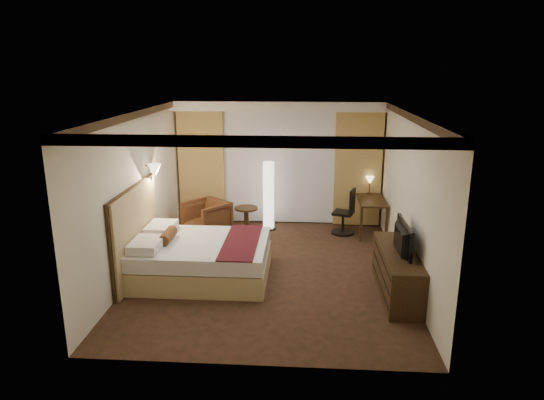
# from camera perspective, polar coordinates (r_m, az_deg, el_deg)

# --- Properties ---
(floor) EXTENTS (4.50, 5.50, 0.01)m
(floor) POSITION_cam_1_polar(r_m,az_deg,el_deg) (8.43, -0.19, -8.28)
(floor) COLOR black
(floor) RESTS_ON ground
(ceiling) EXTENTS (4.50, 5.50, 0.01)m
(ceiling) POSITION_cam_1_polar(r_m,az_deg,el_deg) (7.75, -0.20, 10.31)
(ceiling) COLOR white
(ceiling) RESTS_ON back_wall
(back_wall) EXTENTS (4.50, 0.02, 2.70)m
(back_wall) POSITION_cam_1_polar(r_m,az_deg,el_deg) (10.66, 0.86, 4.41)
(back_wall) COLOR beige
(back_wall) RESTS_ON floor
(left_wall) EXTENTS (0.02, 5.50, 2.70)m
(left_wall) POSITION_cam_1_polar(r_m,az_deg,el_deg) (8.44, -15.61, 0.86)
(left_wall) COLOR beige
(left_wall) RESTS_ON floor
(right_wall) EXTENTS (0.02, 5.50, 2.70)m
(right_wall) POSITION_cam_1_polar(r_m,az_deg,el_deg) (8.14, 15.80, 0.32)
(right_wall) COLOR beige
(right_wall) RESTS_ON floor
(crown_molding) EXTENTS (4.50, 5.50, 0.12)m
(crown_molding) POSITION_cam_1_polar(r_m,az_deg,el_deg) (7.75, -0.20, 9.87)
(crown_molding) COLOR black
(crown_molding) RESTS_ON ceiling
(soffit) EXTENTS (4.50, 0.50, 0.20)m
(soffit) POSITION_cam_1_polar(r_m,az_deg,el_deg) (10.24, 0.81, 11.02)
(soffit) COLOR white
(soffit) RESTS_ON ceiling
(curtain_sheer) EXTENTS (2.48, 0.04, 2.45)m
(curtain_sheer) POSITION_cam_1_polar(r_m,az_deg,el_deg) (10.60, 0.84, 3.80)
(curtain_sheer) COLOR silver
(curtain_sheer) RESTS_ON back_wall
(curtain_left_drape) EXTENTS (1.00, 0.14, 2.45)m
(curtain_left_drape) POSITION_cam_1_polar(r_m,az_deg,el_deg) (10.77, -8.27, 3.82)
(curtain_left_drape) COLOR tan
(curtain_left_drape) RESTS_ON back_wall
(curtain_right_drape) EXTENTS (1.00, 0.14, 2.45)m
(curtain_right_drape) POSITION_cam_1_polar(r_m,az_deg,el_deg) (10.59, 10.06, 3.55)
(curtain_right_drape) COLOR tan
(curtain_right_drape) RESTS_ON back_wall
(wall_sconce) EXTENTS (0.24, 0.24, 0.24)m
(wall_sconce) POSITION_cam_1_polar(r_m,az_deg,el_deg) (8.82, -13.64, 3.42)
(wall_sconce) COLOR white
(wall_sconce) RESTS_ON left_wall
(bed) EXTENTS (2.17, 1.69, 0.63)m
(bed) POSITION_cam_1_polar(r_m,az_deg,el_deg) (8.17, -8.17, -6.84)
(bed) COLOR white
(bed) RESTS_ON floor
(headboard) EXTENTS (0.12, 1.99, 1.50)m
(headboard) POSITION_cam_1_polar(r_m,az_deg,el_deg) (8.31, -15.69, -3.70)
(headboard) COLOR tan
(headboard) RESTS_ON floor
(armchair) EXTENTS (1.07, 1.06, 0.80)m
(armchair) POSITION_cam_1_polar(r_m,az_deg,el_deg) (10.08, -7.73, -1.95)
(armchair) COLOR #472315
(armchair) RESTS_ON floor
(side_table) EXTENTS (0.49, 0.49, 0.54)m
(side_table) POSITION_cam_1_polar(r_m,az_deg,el_deg) (10.24, -3.03, -2.32)
(side_table) COLOR black
(side_table) RESTS_ON floor
(floor_lamp) EXTENTS (0.31, 0.31, 1.49)m
(floor_lamp) POSITION_cam_1_polar(r_m,az_deg,el_deg) (10.26, -0.41, 0.50)
(floor_lamp) COLOR white
(floor_lamp) RESTS_ON floor
(desk) EXTENTS (0.55, 1.12, 0.75)m
(desk) POSITION_cam_1_polar(r_m,az_deg,el_deg) (10.31, 11.52, -1.88)
(desk) COLOR black
(desk) RESTS_ON floor
(desk_lamp) EXTENTS (0.18, 0.18, 0.34)m
(desk_lamp) POSITION_cam_1_polar(r_m,az_deg,el_deg) (10.56, 11.40, 1.61)
(desk_lamp) COLOR #FFD899
(desk_lamp) RESTS_ON desk
(office_chair) EXTENTS (0.59, 0.59, 0.98)m
(office_chair) POSITION_cam_1_polar(r_m,az_deg,el_deg) (10.17, 8.39, -1.31)
(office_chair) COLOR black
(office_chair) RESTS_ON floor
(dresser) EXTENTS (0.50, 1.80, 0.70)m
(dresser) POSITION_cam_1_polar(r_m,az_deg,el_deg) (7.74, 14.51, -8.26)
(dresser) COLOR black
(dresser) RESTS_ON floor
(television) EXTENTS (0.57, 0.98, 0.13)m
(television) POSITION_cam_1_polar(r_m,az_deg,el_deg) (7.50, 14.61, -3.86)
(television) COLOR black
(television) RESTS_ON dresser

